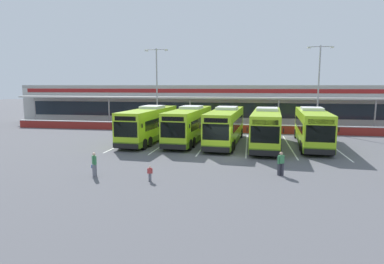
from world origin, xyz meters
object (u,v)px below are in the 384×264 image
Objects in this scene: coach_bus_rightmost at (312,128)px; lamp_post_centre at (319,83)px; pedestrian_with_handbag at (94,164)px; lamp_post_west at (157,83)px; pedestrian_child at (150,173)px; coach_bus_left_centre at (189,125)px; coach_bus_right_centre at (266,128)px; coach_bus_centre at (225,127)px; coach_bus_leftmost at (150,125)px; pedestrian_near_bin at (281,163)px.

coach_bus_rightmost is 1.12× the size of lamp_post_centre.
lamp_post_west is (-2.77, 25.05, 5.43)m from pedestrian_with_handbag.
coach_bus_rightmost is 12.23× the size of pedestrian_child.
coach_bus_right_centre is at bearing -9.74° from coach_bus_left_centre.
coach_bus_centre is 12.23× the size of pedestrian_child.
lamp_post_centre is at bearing 60.14° from pedestrian_child.
coach_bus_rightmost is 1.12× the size of lamp_post_west.
coach_bus_rightmost is 11.99m from lamp_post_centre.
coach_bus_left_centre is at bearing -144.45° from lamp_post_centre.
coach_bus_left_centre is at bearing 179.35° from coach_bus_rightmost.
lamp_post_centre is at bearing 45.50° from coach_bus_centre.
pedestrian_child is (-12.27, -14.83, -1.24)m from coach_bus_rightmost.
coach_bus_right_centre is (7.97, -1.37, 0.00)m from coach_bus_left_centre.
coach_bus_leftmost is at bearing -174.64° from coach_bus_left_centre.
pedestrian_near_bin is (8.24, 2.83, 0.33)m from pedestrian_child.
pedestrian_child is at bearing -7.03° from pedestrian_with_handbag.
pedestrian_near_bin is (8.47, -12.15, -0.91)m from coach_bus_left_centre.
pedestrian_near_bin is (12.75, -11.75, -0.91)m from coach_bus_leftmost.
coach_bus_right_centre is (12.26, -0.97, 0.00)m from coach_bus_leftmost.
coach_bus_right_centre is at bearing 92.63° from pedestrian_near_bin.
coach_bus_left_centre is 8.09m from coach_bus_right_centre.
lamp_post_centre is (6.99, 12.06, 4.50)m from coach_bus_right_centre.
coach_bus_right_centre is 1.00× the size of coach_bus_rightmost.
coach_bus_leftmost is 1.00× the size of coach_bus_rightmost.
coach_bus_right_centre is at bearing -39.45° from lamp_post_west.
coach_bus_left_centre is (4.28, 0.40, 0.00)m from coach_bus_leftmost.
coach_bus_right_centre is at bearing 60.35° from pedestrian_child.
pedestrian_with_handbag is (-7.65, -13.91, -0.93)m from coach_bus_centre.
pedestrian_with_handbag is at bearing -131.82° from coach_bus_right_centre.
coach_bus_rightmost is at bearing 2.87° from coach_bus_centre.
coach_bus_centre reaches higher than pedestrian_near_bin.
coach_bus_centre reaches higher than pedestrian_with_handbag.
coach_bus_left_centre and coach_bus_centre have the same top height.
pedestrian_with_handbag is 0.15× the size of lamp_post_west.
lamp_post_centre reaches higher than coach_bus_right_centre.
coach_bus_leftmost is 17.36m from pedestrian_near_bin.
coach_bus_centre is at bearing -177.13° from coach_bus_rightmost.
lamp_post_west is at bearing 133.10° from coach_bus_centre.
coach_bus_centre is 7.58× the size of pedestrian_with_handbag.
coach_bus_rightmost is (8.60, 0.43, 0.00)m from coach_bus_centre.
coach_bus_rightmost is (12.49, -0.14, 0.00)m from coach_bus_left_centre.
coach_bus_leftmost is at bearing -150.04° from lamp_post_centre.
coach_bus_rightmost is 12.70m from pedestrian_near_bin.
pedestrian_near_bin is (0.49, -10.78, -0.91)m from coach_bus_right_centre.
coach_bus_left_centre is 12.23× the size of pedestrian_child.
pedestrian_with_handbag and pedestrian_near_bin have the same top height.
coach_bus_rightmost is at bearing 50.41° from pedestrian_child.
coach_bus_leftmost is 8.18m from coach_bus_centre.
pedestrian_near_bin is at bearing -68.43° from coach_bus_centre.
coach_bus_rightmost is 19.29m from pedestrian_child.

